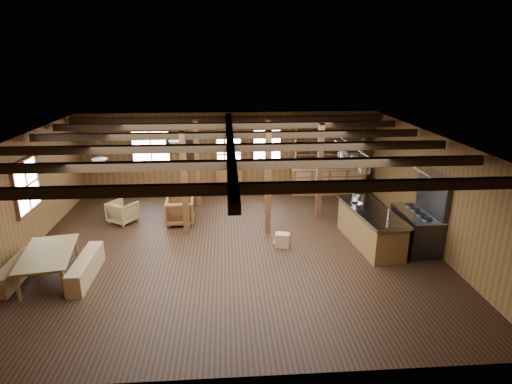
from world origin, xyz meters
TOP-DOWN VIEW (x-y plane):
  - room at (0.00, 0.00)m, footprint 10.04×9.04m
  - ceiling_joists at (0.00, 0.18)m, footprint 9.80×8.82m
  - timber_posts at (0.52, 2.08)m, footprint 3.95×2.35m
  - back_door at (0.00, 4.45)m, footprint 1.02×0.08m
  - window_back_left at (-2.60, 4.46)m, footprint 1.32×0.06m
  - window_back_right at (1.30, 4.46)m, footprint 1.02×0.06m
  - window_left at (-4.96, 0.50)m, footprint 0.14×1.24m
  - notice_boards at (-1.50, 4.46)m, footprint 1.08×0.03m
  - back_counter at (3.40, 4.20)m, footprint 2.55×0.60m
  - pendant_lamps at (-2.25, 1.00)m, footprint 1.86×2.36m
  - pot_rack at (2.95, 0.31)m, footprint 0.47×3.00m
  - kitchen_island at (3.51, 0.01)m, footprint 1.14×2.58m
  - step_stool at (1.27, 0.01)m, footprint 0.46×0.38m
  - commercial_range at (4.65, -0.24)m, footprint 0.81×1.59m
  - dining_table at (-3.90, -1.26)m, footprint 1.31×1.97m
  - bench_wall at (-4.65, -1.26)m, footprint 0.30×1.58m
  - bench_aisle at (-3.18, -1.26)m, footprint 0.33×1.74m
  - armchair_a at (-1.45, 1.76)m, footprint 0.80×0.82m
  - armchair_b at (-1.59, 2.79)m, footprint 0.83×0.85m
  - armchair_c at (-3.10, 1.96)m, footprint 0.95×0.96m
  - counter_pot at (3.40, 0.78)m, footprint 0.33×0.33m
  - bowl at (3.23, 0.30)m, footprint 0.35×0.35m

SIDE VIEW (x-z plane):
  - step_stool at x=1.27m, z-range 0.00..0.35m
  - bench_wall at x=-4.65m, z-range 0.00..0.44m
  - bench_aisle at x=-3.18m, z-range 0.00..0.48m
  - armchair_c at x=-3.10m, z-range 0.00..0.64m
  - dining_table at x=-3.90m, z-range 0.00..0.64m
  - armchair_b at x=-1.59m, z-range 0.00..0.68m
  - armchair_a at x=-1.45m, z-range 0.00..0.72m
  - kitchen_island at x=3.51m, z-range -0.12..1.08m
  - back_counter at x=3.40m, z-range -0.62..1.83m
  - commercial_range at x=4.65m, z-range -0.35..1.62m
  - back_door at x=0.00m, z-range -0.19..1.96m
  - bowl at x=3.23m, z-range 0.94..1.01m
  - counter_pot at x=3.40m, z-range 0.94..1.14m
  - room at x=0.00m, z-range -0.02..2.82m
  - timber_posts at x=0.52m, z-range 0.00..2.80m
  - window_back_left at x=-2.60m, z-range 0.94..2.26m
  - window_back_right at x=1.30m, z-range 0.94..2.26m
  - window_left at x=-4.96m, z-range 0.94..2.26m
  - notice_boards at x=-1.50m, z-range 1.19..2.09m
  - pendant_lamps at x=-2.25m, z-range 1.92..2.58m
  - pot_rack at x=2.95m, z-range 2.07..2.51m
  - ceiling_joists at x=0.00m, z-range 2.59..2.77m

